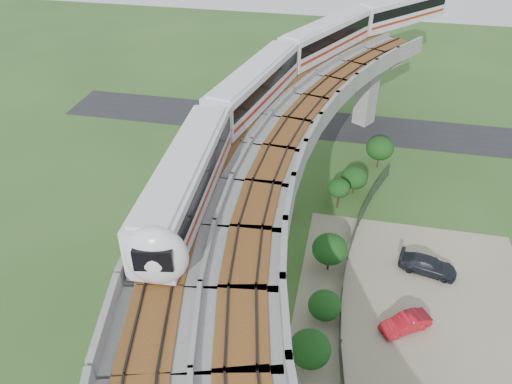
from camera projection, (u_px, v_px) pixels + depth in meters
ground at (236, 285)px, 40.77m from camera, size 160.00×160.00×0.00m
dirt_lot at (414, 333)px, 36.77m from camera, size 18.00×26.00×0.04m
asphalt_road at (291, 122)px, 64.85m from camera, size 60.00×8.00×0.03m
viaduct at (287, 201)px, 34.94m from camera, size 19.58×73.98×11.40m
metro_train at (310, 65)px, 47.72m from camera, size 22.05×58.37×3.64m
fence at (358, 297)px, 38.68m from camera, size 3.87×38.73×1.50m
tree_0 at (380, 148)px, 54.36m from camera, size 3.01×3.01×3.71m
tree_1 at (354, 178)px, 50.52m from camera, size 2.70×2.70×3.03m
tree_2 at (339, 188)px, 48.11m from camera, size 2.17×2.17×3.31m
tree_3 at (330, 249)px, 40.99m from camera, size 2.93×2.93×3.53m
tree_4 at (325, 305)px, 36.68m from camera, size 2.48×2.48×2.80m
tree_5 at (310, 349)px, 33.14m from camera, size 2.83×2.83×3.25m
car_red at (406, 323)px, 36.67m from camera, size 3.98×3.28×1.28m
car_dark at (428, 265)px, 41.66m from camera, size 5.02×2.83×1.37m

